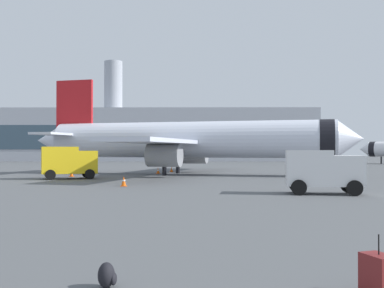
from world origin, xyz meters
name	(u,v)px	position (x,y,z in m)	size (l,w,h in m)	color
airplane_at_gate	(187,140)	(-0.94, 46.98, 3.66)	(35.35, 32.19, 10.50)	silver
service_truck	(69,161)	(-11.51, 39.49, 1.61)	(5.26, 3.81, 2.90)	yellow
cargo_van	(323,170)	(7.50, 25.14, 1.45)	(4.64, 2.87, 2.60)	white
safety_cone_near	(72,173)	(-12.17, 43.06, 0.33)	(0.44, 0.44, 0.68)	#F2590C
safety_cone_mid	(172,169)	(-2.92, 52.83, 0.31)	(0.44, 0.44, 0.63)	#F2590C
safety_cone_far	(124,181)	(-5.21, 30.93, 0.36)	(0.44, 0.44, 0.73)	#F2590C
safety_cone_outer	(158,171)	(-4.19, 48.85, 0.33)	(0.44, 0.44, 0.68)	#F2590C
rolling_suitcase	(379,274)	(3.24, 5.71, 0.39)	(0.58, 0.73, 1.10)	maroon
traveller_backpack	(107,276)	(-1.71, 6.18, 0.23)	(0.36, 0.40, 0.48)	black
terminal_building	(146,135)	(-12.29, 111.51, 6.28)	(80.53, 16.87, 24.23)	#9EA3AD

